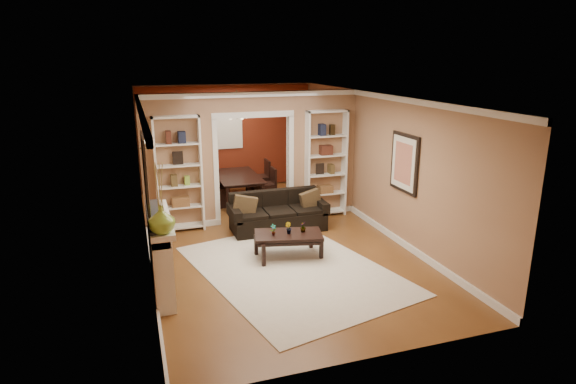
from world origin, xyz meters
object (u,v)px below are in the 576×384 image
object	(u,v)px
bookshelf_left	(179,175)
bookshelf_right	(326,164)
dining_table	(239,188)
coffee_table	(288,245)
fireplace	(162,254)
sofa	(278,212)

from	to	relation	value
bookshelf_left	bookshelf_right	bearing A→B (deg)	0.00
bookshelf_left	dining_table	distance (m)	2.43
bookshelf_left	coffee_table	bearing A→B (deg)	-50.39
bookshelf_right	fireplace	distance (m)	4.47
fireplace	sofa	bearing A→B (deg)	39.24
bookshelf_right	dining_table	world-z (taller)	bookshelf_right
fireplace	dining_table	size ratio (longest dim) A/B	0.95
sofa	bookshelf_right	world-z (taller)	bookshelf_right
bookshelf_right	dining_table	distance (m)	2.42
bookshelf_left	bookshelf_right	xyz separation A→B (m)	(3.10, 0.00, 0.00)
fireplace	dining_table	distance (m)	4.70
fireplace	dining_table	xyz separation A→B (m)	(2.09, 4.20, -0.27)
sofa	bookshelf_right	distance (m)	1.58
coffee_table	dining_table	bearing A→B (deg)	103.80
coffee_table	bookshelf_left	size ratio (longest dim) A/B	0.50
bookshelf_right	coffee_table	bearing A→B (deg)	-127.26
sofa	coffee_table	world-z (taller)	sofa
sofa	dining_table	xyz separation A→B (m)	(-0.30, 2.25, -0.06)
bookshelf_left	bookshelf_right	distance (m)	3.10
sofa	dining_table	size ratio (longest dim) A/B	1.08
sofa	dining_table	distance (m)	2.27
dining_table	bookshelf_right	bearing A→B (deg)	-137.10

